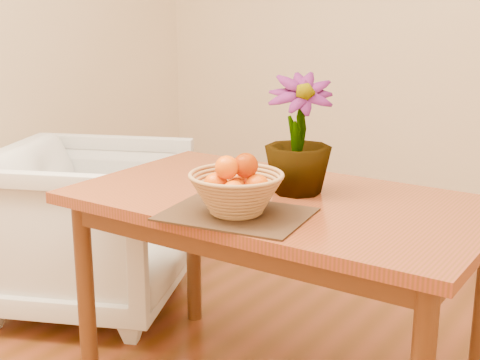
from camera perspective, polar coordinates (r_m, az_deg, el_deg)
The scene contains 7 objects.
wall_back at distance 3.97m, azimuth 18.32°, elevation 13.70°, with size 4.00×0.02×2.70m, color #F8E1BD.
table at distance 2.28m, azimuth 3.37°, elevation -3.54°, with size 1.40×0.80×0.75m.
placemat at distance 2.05m, azimuth -0.32°, elevation -2.94°, with size 0.43×0.32×0.01m, color #321F12.
wicker_basket at distance 2.03m, azimuth -0.32°, elevation -1.27°, with size 0.29×0.29×0.12m.
orange_pile at distance 2.02m, azimuth -0.19°, elevation 0.17°, with size 0.19×0.18×0.14m.
potted_plant at distance 2.26m, azimuth 5.01°, elevation 3.88°, with size 0.23×0.23×0.40m, color #164915.
armchair at distance 3.14m, azimuth -12.79°, elevation -3.31°, with size 0.82×0.76×0.84m, color #876B5D.
Camera 1 is at (1.08, -1.57, 1.38)m, focal length 50.00 mm.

